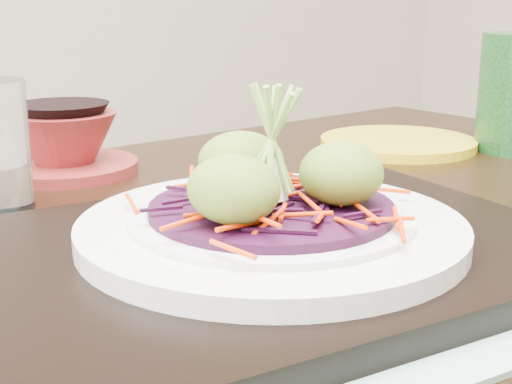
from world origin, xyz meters
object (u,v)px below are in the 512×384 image
yellow_plate (398,143)px  white_plate (271,227)px  serving_tray (271,252)px  terracotta_bowl_set (64,146)px  dining_table (280,378)px

yellow_plate → white_plate: bearing=-141.6°
serving_tray → terracotta_bowl_set: size_ratio=1.93×
dining_table → serving_tray: (-0.02, -0.02, 0.11)m
dining_table → yellow_plate: yellow_plate is taller
serving_tray → white_plate: (0.00, 0.00, 0.02)m
white_plate → terracotta_bowl_set: 0.33m
dining_table → serving_tray: bearing=-143.1°
dining_table → yellow_plate: bearing=28.0°
serving_tray → white_plate: white_plate is taller
serving_tray → yellow_plate: size_ratio=2.11×
dining_table → serving_tray: serving_tray is taller
serving_tray → dining_table: bearing=46.7°
dining_table → terracotta_bowl_set: bearing=92.5°
serving_tray → yellow_plate: serving_tray is taller
white_plate → terracotta_bowl_set: bearing=97.6°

